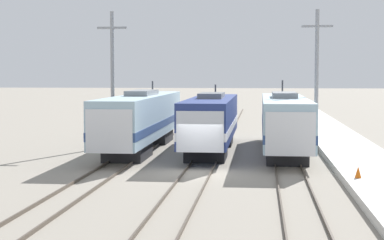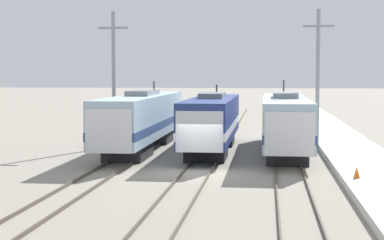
{
  "view_description": "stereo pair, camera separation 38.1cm",
  "coord_description": "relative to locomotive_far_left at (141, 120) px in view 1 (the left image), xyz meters",
  "views": [
    {
      "loc": [
        3.29,
        -33.52,
        5.26
      ],
      "look_at": [
        -0.78,
        4.34,
        2.5
      ],
      "focal_mm": 60.0,
      "sensor_mm": 36.0,
      "label": 1
    },
    {
      "loc": [
        3.67,
        -33.48,
        5.26
      ],
      "look_at": [
        -0.78,
        4.34,
        2.5
      ],
      "focal_mm": 60.0,
      "sensor_mm": 36.0,
      "label": 2
    }
  ],
  "objects": [
    {
      "name": "locomotive_center",
      "position": [
        4.84,
        -0.52,
        -0.07
      ],
      "size": [
        2.88,
        16.63,
        4.46
      ],
      "color": "black",
      "rests_on": "ground_plane"
    },
    {
      "name": "locomotive_far_right",
      "position": [
        9.69,
        -0.7,
        -0.04
      ],
      "size": [
        2.88,
        18.36,
        4.78
      ],
      "color": "#232326",
      "rests_on": "ground_plane"
    },
    {
      "name": "rail_pair_far_right",
      "position": [
        9.69,
        -9.45,
        -2.05
      ],
      "size": [
        1.51,
        120.0,
        0.15
      ],
      "color": "#4C4238",
      "rests_on": "ground_plane"
    },
    {
      "name": "platform",
      "position": [
        14.05,
        -9.45,
        -1.93
      ],
      "size": [
        4.0,
        120.0,
        0.38
      ],
      "color": "beige",
      "rests_on": "ground_plane"
    },
    {
      "name": "rail_pair_center",
      "position": [
        4.84,
        -9.45,
        -2.05
      ],
      "size": [
        1.51,
        120.0,
        0.15
      ],
      "color": "#4C4238",
      "rests_on": "ground_plane"
    },
    {
      "name": "locomotive_far_left",
      "position": [
        0.0,
        0.0,
        0.0
      ],
      "size": [
        2.85,
        19.58,
        4.7
      ],
      "color": "#232326",
      "rests_on": "ground_plane"
    },
    {
      "name": "traffic_cone",
      "position": [
        12.69,
        -12.61,
        -1.46
      ],
      "size": [
        0.32,
        0.32,
        0.55
      ],
      "color": "orange",
      "rests_on": "platform"
    },
    {
      "name": "rail_pair_far_left",
      "position": [
        -0.0,
        -9.45,
        -2.05
      ],
      "size": [
        1.51,
        120.0,
        0.15
      ],
      "color": "#4C4238",
      "rests_on": "ground_plane"
    },
    {
      "name": "ground_plane",
      "position": [
        4.84,
        -9.45,
        -2.12
      ],
      "size": [
        400.0,
        400.0,
        0.0
      ],
      "primitive_type": "plane",
      "color": "gray"
    },
    {
      "name": "catenary_tower_left",
      "position": [
        -2.44,
        2.13,
        2.98
      ],
      "size": [
        2.15,
        0.27,
        9.67
      ],
      "color": "gray",
      "rests_on": "ground_plane"
    },
    {
      "name": "catenary_tower_right",
      "position": [
        11.97,
        2.13,
        2.98
      ],
      "size": [
        2.15,
        0.27,
        9.67
      ],
      "color": "gray",
      "rests_on": "ground_plane"
    }
  ]
}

